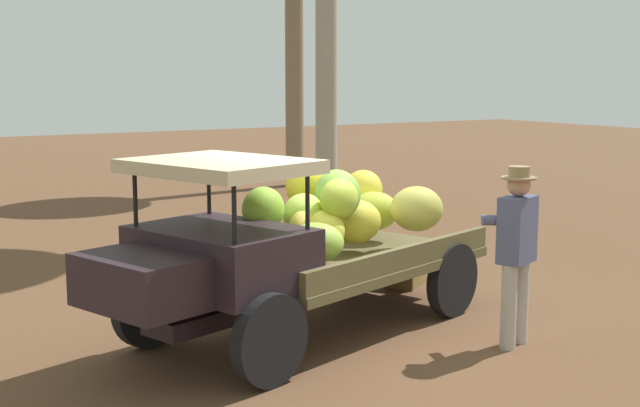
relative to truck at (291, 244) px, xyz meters
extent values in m
plane|color=brown|center=(-0.40, 0.00, -0.93)|extent=(60.00, 60.00, 0.00)
cube|color=black|center=(-0.29, -0.06, -0.48)|extent=(3.94, 1.66, 0.16)
cylinder|color=black|center=(0.83, 1.15, -0.53)|extent=(0.80, 0.38, 0.80)
cylinder|color=black|center=(1.33, -0.37, -0.53)|extent=(0.80, 0.38, 0.80)
cylinder|color=black|center=(-1.83, 0.28, -0.53)|extent=(0.80, 0.38, 0.80)
cylinder|color=black|center=(-1.33, -1.24, -0.53)|extent=(0.80, 0.38, 0.80)
cube|color=brown|center=(-0.72, -0.20, -0.30)|extent=(3.39, 2.57, 0.10)
cube|color=brown|center=(-0.97, 0.56, -0.14)|extent=(2.88, 1.01, 0.22)
cube|color=brown|center=(-0.47, -0.96, -0.14)|extent=(2.88, 1.01, 0.22)
cube|color=black|center=(0.89, 0.32, 0.02)|extent=(1.52, 1.79, 0.55)
cube|color=black|center=(1.75, 0.60, -0.03)|extent=(1.00, 1.23, 0.44)
cylinder|color=black|center=(1.11, 1.07, 0.57)|extent=(0.04, 0.04, 0.55)
cylinder|color=black|center=(1.51, -0.15, 0.57)|extent=(0.04, 0.04, 0.55)
cylinder|color=black|center=(0.27, 0.80, 0.57)|extent=(0.04, 0.04, 0.55)
cylinder|color=black|center=(0.68, -0.43, 0.57)|extent=(0.04, 0.04, 0.55)
cube|color=beige|center=(0.89, 0.32, 0.85)|extent=(1.63, 1.82, 0.12)
ellipsoid|color=#BFB94C|center=(-1.67, -0.17, 0.19)|extent=(0.73, 0.76, 0.65)
ellipsoid|color=gold|center=(-1.13, -1.00, 0.08)|extent=(0.68, 0.67, 0.51)
ellipsoid|color=yellow|center=(-0.60, -0.71, 0.47)|extent=(0.69, 0.72, 0.62)
ellipsoid|color=gold|center=(-0.98, -0.34, 0.09)|extent=(0.61, 0.55, 0.50)
ellipsoid|color=#AECC48|center=(-0.25, -0.18, 0.25)|extent=(0.73, 0.72, 0.52)
ellipsoid|color=#AEBF38|center=(-1.50, -0.75, 0.10)|extent=(0.76, 0.77, 0.59)
ellipsoid|color=#80B441|center=(-0.64, -0.16, 0.43)|extent=(0.55, 0.55, 0.60)
ellipsoid|color=#95BE3F|center=(0.03, 0.52, 0.11)|extent=(0.68, 0.65, 0.45)
ellipsoid|color=#83B330|center=(0.29, -0.03, 0.37)|extent=(0.64, 0.62, 0.47)
ellipsoid|color=gold|center=(-0.33, 0.09, 0.12)|extent=(0.59, 0.62, 0.43)
ellipsoid|color=gold|center=(-0.22, -0.07, 0.10)|extent=(0.72, 0.72, 0.55)
ellipsoid|color=yellow|center=(-1.56, -1.07, 0.30)|extent=(0.77, 0.75, 0.64)
ellipsoid|color=#AEC83A|center=(-0.49, 0.10, 0.43)|extent=(0.61, 0.56, 0.43)
cylinder|color=#B2AAA2|center=(-1.56, 1.42, -0.52)|extent=(0.15, 0.15, 0.82)
cylinder|color=#B2AAA2|center=(-1.80, 1.33, -0.52)|extent=(0.15, 0.15, 0.82)
cube|color=#4F5478|center=(-1.68, 1.37, 0.20)|extent=(0.46, 0.37, 0.63)
cylinder|color=#4F5478|center=(-1.55, 1.32, 0.30)|extent=(0.40, 0.29, 0.10)
cylinder|color=#4F5478|center=(-1.74, 1.24, 0.30)|extent=(0.21, 0.41, 0.10)
sphere|color=tan|center=(-1.68, 1.37, 0.63)|extent=(0.22, 0.22, 0.22)
cylinder|color=#907550|center=(-1.68, 1.37, 0.69)|extent=(0.34, 0.34, 0.02)
cylinder|color=#907550|center=(-1.68, 1.37, 0.75)|extent=(0.20, 0.20, 0.10)
cube|color=olive|center=(-2.21, -1.08, -0.75)|extent=(0.64, 0.60, 0.37)
cylinder|color=#7D6952|center=(-5.73, -10.19, 2.38)|extent=(0.42, 0.42, 6.61)
camera|label=1|loc=(4.00, 7.24, 1.66)|focal=48.15mm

